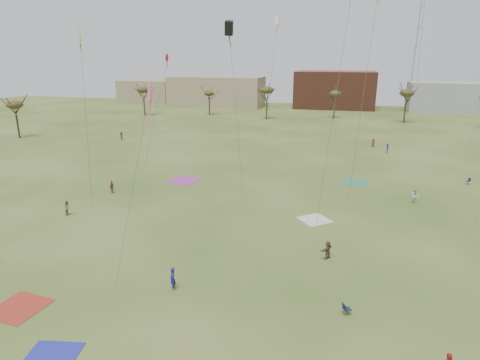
% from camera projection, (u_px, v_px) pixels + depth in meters
% --- Properties ---
extents(ground, '(260.00, 260.00, 0.00)m').
position_uv_depth(ground, '(198.00, 300.00, 29.35)').
color(ground, '#334E18').
rests_on(ground, ground).
extents(flyer_near_right, '(0.73, 0.77, 1.77)m').
position_uv_depth(flyer_near_right, '(173.00, 279.00, 30.52)').
color(flyer_near_right, navy).
rests_on(flyer_near_right, ground).
extents(spectator_fore_b, '(0.79, 0.93, 1.68)m').
position_uv_depth(spectator_fore_b, '(68.00, 208.00, 44.95)').
color(spectator_fore_b, '#848254').
rests_on(spectator_fore_b, ground).
extents(spectator_fore_c, '(1.20, 1.53, 1.62)m').
position_uv_depth(spectator_fore_c, '(328.00, 250.00, 35.21)').
color(spectator_fore_c, brown).
rests_on(spectator_fore_c, ground).
extents(spectator_mid_d, '(0.42, 0.95, 1.60)m').
position_uv_depth(spectator_mid_d, '(112.00, 187.00, 52.25)').
color(spectator_mid_d, '#8B3A63').
rests_on(spectator_mid_d, ground).
extents(spectator_mid_e, '(0.95, 0.79, 1.80)m').
position_uv_depth(spectator_mid_e, '(415.00, 196.00, 48.48)').
color(spectator_mid_e, silver).
rests_on(spectator_mid_e, ground).
extents(flyer_far_a, '(1.04, 1.55, 1.60)m').
position_uv_depth(flyer_far_a, '(121.00, 136.00, 85.82)').
color(flyer_far_a, '#2A6923').
rests_on(flyer_far_a, ground).
extents(flyer_far_b, '(0.88, 0.87, 1.54)m').
position_uv_depth(flyer_far_b, '(373.00, 143.00, 79.09)').
color(flyer_far_b, maroon).
rests_on(flyer_far_b, ground).
extents(flyer_far_c, '(1.02, 1.23, 1.65)m').
position_uv_depth(flyer_far_c, '(387.00, 148.00, 74.13)').
color(flyer_far_c, navy).
rests_on(flyer_far_c, ground).
extents(blanket_red, '(3.67, 3.67, 0.03)m').
position_uv_depth(blanket_red, '(19.00, 308.00, 28.49)').
color(blanket_red, '#B03023').
rests_on(blanket_red, ground).
extents(blanket_blue, '(3.49, 3.49, 0.03)m').
position_uv_depth(blanket_blue, '(50.00, 359.00, 23.67)').
color(blanket_blue, '#272EAB').
rests_on(blanket_blue, ground).
extents(blanket_cream, '(4.11, 4.11, 0.03)m').
position_uv_depth(blanket_cream, '(315.00, 220.00, 43.82)').
color(blanket_cream, silver).
rests_on(blanket_cream, ground).
extents(blanket_plum, '(4.62, 4.62, 0.03)m').
position_uv_depth(blanket_plum, '(185.00, 180.00, 57.76)').
color(blanket_plum, '#B5379E').
rests_on(blanket_plum, ground).
extents(blanket_olive, '(3.76, 3.76, 0.03)m').
position_uv_depth(blanket_olive, '(354.00, 182.00, 56.80)').
color(blanket_olive, '#318961').
rests_on(blanket_olive, ground).
extents(camp_chair_center, '(0.72, 0.71, 0.87)m').
position_uv_depth(camp_chair_center, '(347.00, 311.00, 27.69)').
color(camp_chair_center, '#151D3A').
rests_on(camp_chair_center, ground).
extents(camp_chair_right, '(0.71, 0.69, 0.87)m').
position_uv_depth(camp_chair_right, '(468.00, 182.00, 55.91)').
color(camp_chair_right, '#15223A').
rests_on(camp_chair_right, ground).
extents(kites_aloft, '(63.87, 52.55, 24.20)m').
position_uv_depth(kites_aloft, '(270.00, 38.00, 49.39)').
color(kites_aloft, '#C21440').
rests_on(kites_aloft, ground).
extents(tree_line, '(117.44, 49.32, 8.91)m').
position_uv_depth(tree_line, '(297.00, 97.00, 101.32)').
color(tree_line, '#3A2B1E').
rests_on(tree_line, ground).
extents(building_tan, '(32.00, 14.00, 10.00)m').
position_uv_depth(building_tan, '(217.00, 91.00, 142.86)').
color(building_tan, '#937F60').
rests_on(building_tan, ground).
extents(building_brick, '(26.00, 16.00, 12.00)m').
position_uv_depth(building_brick, '(335.00, 90.00, 137.64)').
color(building_brick, brown).
rests_on(building_brick, ground).
extents(building_grey, '(24.00, 12.00, 9.00)m').
position_uv_depth(building_grey, '(449.00, 97.00, 127.85)').
color(building_grey, gray).
rests_on(building_grey, ground).
extents(building_tan_west, '(20.00, 12.00, 8.00)m').
position_uv_depth(building_tan_west, '(147.00, 91.00, 156.82)').
color(building_tan_west, '#937F60').
rests_on(building_tan_west, ground).
extents(radio_tower, '(1.51, 1.72, 41.00)m').
position_uv_depth(radio_tower, '(417.00, 48.00, 132.47)').
color(radio_tower, '#9EA3A8').
rests_on(radio_tower, ground).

